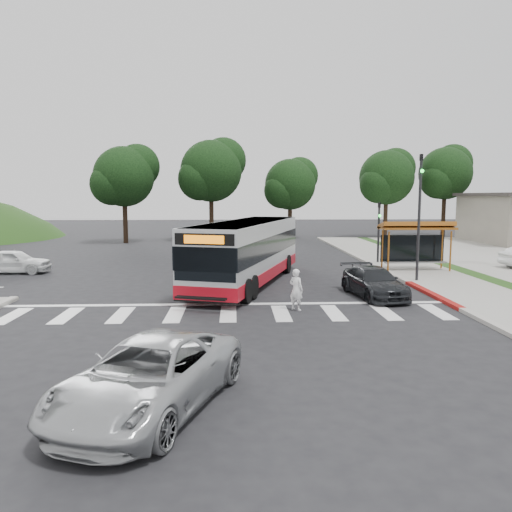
{
  "coord_description": "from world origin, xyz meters",
  "views": [
    {
      "loc": [
        0.24,
        -23.4,
        4.42
      ],
      "look_at": [
        1.26,
        -0.08,
        1.6
      ],
      "focal_mm": 35.0,
      "sensor_mm": 36.0,
      "label": 1
    }
  ],
  "objects": [
    {
      "name": "curb_east_red",
      "position": [
        9.0,
        -2.0,
        0.08
      ],
      "size": [
        0.32,
        6.0,
        0.15
      ],
      "primitive_type": "cube",
      "color": "maroon",
      "rests_on": "ground"
    },
    {
      "name": "bus_shelter",
      "position": [
        10.8,
        5.1,
        2.35
      ],
      "size": [
        4.2,
        1.6,
        2.86
      ],
      "color": "#935118",
      "rests_on": "sidewalk_east"
    },
    {
      "name": "pedestrian",
      "position": [
        2.63,
        -4.47,
        0.81
      ],
      "size": [
        0.7,
        0.68,
        1.63
      ],
      "primitive_type": "imported",
      "rotation": [
        0.0,
        0.0,
        2.42
      ],
      "color": "white",
      "rests_on": "ground"
    },
    {
      "name": "tree_north_a",
      "position": [
        -1.92,
        26.07,
        6.92
      ],
      "size": [
        6.6,
        6.15,
        10.17
      ],
      "color": "black",
      "rests_on": "ground"
    },
    {
      "name": "ground",
      "position": [
        0.0,
        0.0,
        0.0
      ],
      "size": [
        140.0,
        140.0,
        0.0
      ],
      "primitive_type": "plane",
      "color": "black",
      "rests_on": "ground"
    },
    {
      "name": "tree_north_c",
      "position": [
        -9.92,
        24.06,
        6.29
      ],
      "size": [
        6.16,
        5.74,
        9.3
      ],
      "color": "black",
      "rests_on": "ground"
    },
    {
      "name": "silver_suv_south",
      "position": [
        -1.52,
        -13.38,
        0.73
      ],
      "size": [
        4.1,
        5.8,
        1.47
      ],
      "primitive_type": "imported",
      "rotation": [
        0.0,
        0.0,
        -0.35
      ],
      "color": "#ABAEB0",
      "rests_on": "ground"
    },
    {
      "name": "tree_ne_a",
      "position": [
        16.08,
        28.06,
        6.39
      ],
      "size": [
        6.16,
        5.74,
        9.3
      ],
      "color": "black",
      "rests_on": "parking_lot"
    },
    {
      "name": "tree_ne_b",
      "position": [
        23.08,
        30.06,
        6.92
      ],
      "size": [
        6.16,
        5.74,
        10.02
      ],
      "color": "black",
      "rests_on": "ground"
    },
    {
      "name": "sidewalk_east",
      "position": [
        11.0,
        8.0,
        0.06
      ],
      "size": [
        4.0,
        40.0,
        0.12
      ],
      "primitive_type": "cube",
      "color": "gray",
      "rests_on": "ground"
    },
    {
      "name": "traffic_signal_ne_tall",
      "position": [
        9.6,
        1.49,
        3.88
      ],
      "size": [
        0.18,
        0.37,
        6.5
      ],
      "color": "black",
      "rests_on": "ground"
    },
    {
      "name": "west_car_white",
      "position": [
        -12.43,
        5.5,
        0.69
      ],
      "size": [
        4.06,
        1.65,
        1.38
      ],
      "primitive_type": "imported",
      "rotation": [
        0.0,
        0.0,
        1.58
      ],
      "color": "silver",
      "rests_on": "ground"
    },
    {
      "name": "crosswalk_ladder",
      "position": [
        0.0,
        -5.0,
        0.01
      ],
      "size": [
        18.0,
        2.6,
        0.01
      ],
      "primitive_type": "cube",
      "color": "silver",
      "rests_on": "ground"
    },
    {
      "name": "tree_north_b",
      "position": [
        6.07,
        28.06,
        5.66
      ],
      "size": [
        5.72,
        5.33,
        8.43
      ],
      "color": "black",
      "rests_on": "ground"
    },
    {
      "name": "dark_sedan",
      "position": [
        6.36,
        -2.04,
        0.65
      ],
      "size": [
        2.4,
        4.68,
        1.3
      ],
      "primitive_type": "imported",
      "rotation": [
        0.0,
        0.0,
        0.14
      ],
      "color": "black",
      "rests_on": "ground"
    },
    {
      "name": "curb_east",
      "position": [
        9.0,
        8.0,
        0.07
      ],
      "size": [
        0.3,
        40.0,
        0.15
      ],
      "primitive_type": "cube",
      "color": "#9E9991",
      "rests_on": "ground"
    },
    {
      "name": "transit_bus",
      "position": [
        0.9,
        1.52,
        1.57
      ],
      "size": [
        6.15,
        12.41,
        3.15
      ],
      "primitive_type": null,
      "rotation": [
        0.0,
        0.0,
        -0.3
      ],
      "color": "silver",
      "rests_on": "ground"
    },
    {
      "name": "traffic_signal_ne_short",
      "position": [
        9.6,
        8.49,
        2.48
      ],
      "size": [
        0.18,
        0.37,
        4.0
      ],
      "color": "black",
      "rests_on": "ground"
    }
  ]
}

